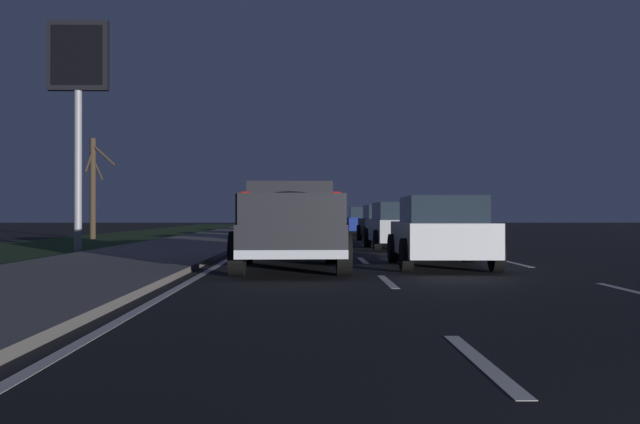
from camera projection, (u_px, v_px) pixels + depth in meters
ground at (388, 244)px, 28.69m from camera, size 144.00×144.00×0.00m
sidewalk_shoulder at (198, 242)px, 28.57m from camera, size 108.00×4.00×0.12m
grass_verge at (70, 244)px, 28.49m from camera, size 108.00×6.00×0.01m
lane_markings at (309, 241)px, 31.72m from camera, size 108.00×7.04×0.01m
pickup_truck at (290, 222)px, 15.47m from camera, size 5.49×2.40×1.87m
sedan_blue at (364, 221)px, 40.02m from camera, size 4.45×2.10×1.54m
sedan_silver at (399, 225)px, 24.09m from camera, size 4.44×2.09×1.54m
sedan_black at (384, 223)px, 30.63m from camera, size 4.44×2.09×1.54m
sedan_white at (440, 231)px, 15.96m from camera, size 4.45×2.11×1.54m
gas_price_sign at (78, 77)px, 22.88m from camera, size 0.27×1.90×7.24m
bare_tree_far at (93, 186)px, 34.18m from camera, size 1.58×1.29×4.71m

